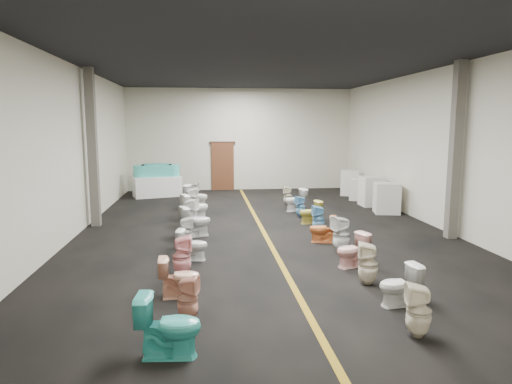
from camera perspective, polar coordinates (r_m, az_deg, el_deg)
floor at (r=12.88m, az=0.77°, el=-4.67°), size 16.00×16.00×0.00m
ceiling at (r=12.64m, az=0.81°, el=15.61°), size 16.00×16.00×0.00m
wall_back at (r=20.51m, az=-1.98°, el=6.57°), size 10.00×0.00×10.00m
wall_front at (r=4.75m, az=12.76°, el=0.06°), size 10.00×0.00×10.00m
wall_left at (r=12.93m, az=-21.86°, el=4.86°), size 0.00×16.00×16.00m
wall_right at (r=14.08m, az=21.52°, el=5.12°), size 0.00×16.00×16.00m
aisle_stripe at (r=12.88m, az=0.77°, el=-4.66°), size 0.12×15.60×0.01m
back_door at (r=20.48m, az=-4.19°, el=3.19°), size 1.00×0.10×2.10m
door_frame at (r=20.42m, az=-4.22°, el=6.18°), size 1.15×0.08×0.10m
column_left at (r=13.84m, az=-19.76°, el=5.17°), size 0.25×0.25×4.50m
column_right at (r=12.64m, az=23.66°, el=4.69°), size 0.25×0.25×4.50m
display_table at (r=19.07m, az=-12.25°, el=0.69°), size 2.05×1.44×0.82m
bathtub at (r=18.99m, az=-12.32°, el=2.66°), size 1.85×0.84×0.55m
appliance_crate_a at (r=15.72m, az=16.02°, el=-0.74°), size 0.93×0.93×1.01m
appliance_crate_b at (r=17.00m, az=14.25°, el=0.10°), size 0.79×0.79×1.06m
appliance_crate_c at (r=18.23m, az=12.81°, el=0.33°), size 0.95×0.95×0.83m
appliance_crate_d at (r=19.36m, az=11.65°, el=1.13°), size 0.92×0.92×1.02m
toilet_left_0 at (r=6.09m, az=-10.80°, el=-16.11°), size 0.84×0.52×0.82m
toilet_left_1 at (r=7.06m, az=-8.54°, el=-13.06°), size 0.39×0.38×0.70m
toilet_left_2 at (r=7.99m, az=-9.55°, el=-10.46°), size 0.71×0.42×0.71m
toilet_left_3 at (r=9.04m, az=-9.25°, el=-7.90°), size 0.41×0.40×0.80m
toilet_left_4 at (r=10.06m, az=-7.95°, el=-6.54°), size 0.72×0.49×0.67m
toilet_left_5 at (r=11.11m, az=-8.79°, el=-4.98°), size 0.38×0.37×0.73m
toilet_left_6 at (r=12.10m, az=-7.55°, el=-3.63°), size 0.90×0.70×0.81m
toilet_left_7 at (r=13.03m, az=-8.18°, el=-2.69°), size 0.51×0.50×0.85m
toilet_left_8 at (r=14.06m, az=-7.62°, el=-1.90°), size 0.93×0.72×0.83m
toilet_left_9 at (r=15.14m, az=-8.16°, el=-1.12°), size 0.51×0.51×0.86m
toilet_left_10 at (r=16.10m, az=-7.50°, el=-0.57°), size 0.92×0.68×0.84m
toilet_left_11 at (r=17.14m, az=-7.78°, el=-0.14°), size 0.45×0.45×0.77m
toilet_right_0 at (r=6.87m, az=19.66°, el=-13.79°), size 0.42×0.42×0.77m
toilet_right_1 at (r=7.88m, az=17.50°, el=-11.06°), size 0.72×0.47×0.69m
toilet_right_2 at (r=8.70m, az=13.83°, el=-8.69°), size 0.45×0.45×0.79m
toilet_right_3 at (r=9.69m, az=11.92°, el=-7.13°), size 0.79×0.61×0.71m
toilet_right_4 at (r=10.65m, az=10.60°, el=-5.25°), size 0.48×0.48×0.86m
toilet_right_5 at (r=11.52m, az=8.34°, el=-4.61°), size 0.73×0.51×0.68m
toilet_right_6 at (r=12.53m, az=7.84°, el=-3.36°), size 0.35×0.34×0.75m
toilet_right_7 at (r=13.64m, az=6.80°, el=-2.53°), size 0.73×0.51×0.68m
toilet_right_8 at (r=14.52m, az=5.60°, el=-1.83°), size 0.38×0.37×0.68m
toilet_right_9 at (r=15.52m, az=4.97°, el=-1.00°), size 0.83×0.61×0.77m
toilet_right_10 at (r=16.61m, az=4.00°, el=-0.47°), size 0.34×0.34×0.70m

